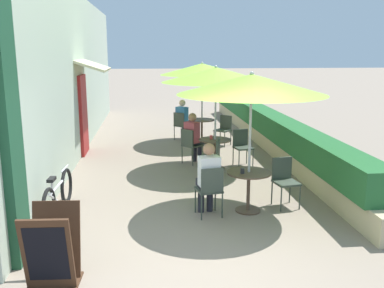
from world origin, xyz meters
name	(u,v)px	position (x,y,z in m)	size (l,w,h in m)	color
ground_plane	(204,273)	(0.00, 0.00, 0.00)	(120.00, 120.00, 0.00)	gray
cafe_facade_wall	(79,74)	(-2.54, 7.28, 2.09)	(0.98, 14.83, 4.20)	#B2C1AD
planter_hedge	(265,126)	(2.75, 7.31, 0.54)	(0.60, 13.83, 1.01)	tan
patio_table_near	(249,183)	(1.03, 2.04, 0.51)	(0.76, 0.76, 0.70)	brown
patio_umbrella_near	(252,84)	(1.03, 2.04, 2.19)	(2.46, 2.46, 2.40)	#B7B7BC
cafe_chair_near_left	(210,187)	(0.33, 1.84, 0.52)	(0.46, 0.46, 0.87)	#384238
seated_patron_near_left	(208,176)	(0.31, 1.95, 0.69)	(0.38, 0.45, 1.25)	#23232D
cafe_chair_near_right	(284,178)	(1.72, 2.24, 0.52)	(0.46, 0.46, 0.87)	#384238
coffee_cup_near	(242,171)	(0.90, 1.96, 0.75)	(0.07, 0.07, 0.09)	#232328
patio_table_mid	(215,148)	(0.87, 4.79, 0.51)	(0.76, 0.76, 0.70)	brown
patio_umbrella_mid	(216,75)	(0.87, 4.79, 2.19)	(2.46, 2.46, 2.40)	#B7B7BC
cafe_chair_mid_left	(213,154)	(0.72, 4.09, 0.52)	(0.51, 0.51, 0.87)	#384238
cafe_chair_mid_right	(242,144)	(1.56, 5.01, 0.52)	(0.47, 0.47, 0.87)	#384238
cafe_chair_mid_back	(190,143)	(0.34, 5.28, 0.52)	(0.56, 0.56, 0.87)	#384238
seated_patron_mid_back	(193,136)	(0.42, 5.36, 0.69)	(0.51, 0.50, 1.25)	#23232D
coffee_cup_mid	(211,137)	(0.78, 4.82, 0.75)	(0.07, 0.07, 0.09)	#B73D3D
patio_table_far	(202,126)	(0.92, 7.70, 0.51)	(0.76, 0.76, 0.70)	brown
patio_umbrella_far	(202,69)	(0.92, 7.70, 2.19)	(2.46, 2.46, 2.40)	#B7B7BC
cafe_chair_far_left	(181,124)	(0.32, 8.10, 0.52)	(0.56, 0.56, 0.87)	#384238
seated_patron_far_left	(183,118)	(0.39, 8.19, 0.69)	(0.50, 0.51, 1.25)	#23232D
cafe_chair_far_right	(224,128)	(1.52, 7.29, 0.52)	(0.56, 0.56, 0.87)	#384238
bicycle_leaning	(58,196)	(-2.20, 2.18, 0.34)	(0.17, 1.76, 0.75)	black
menu_board	(52,248)	(-1.81, -0.06, 0.47)	(0.61, 0.66, 0.95)	#422819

